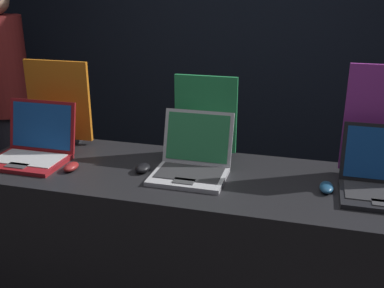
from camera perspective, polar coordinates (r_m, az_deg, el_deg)
name	(u,v)px	position (r m, az deg, el deg)	size (l,w,h in m)	color
wall_back	(246,31)	(3.52, 6.88, 14.06)	(8.00, 0.05, 2.80)	black
display_counter	(189,257)	(2.32, -0.38, -14.12)	(2.10, 0.66, 0.91)	black
laptop_front	(33,147)	(2.38, -19.54, -0.39)	(0.37, 0.33, 0.28)	maroon
mouse_front	(71,167)	(2.21, -15.09, -2.81)	(0.06, 0.10, 0.04)	maroon
promo_stand_front	(59,104)	(2.56, -16.55, 4.87)	(0.37, 0.07, 0.45)	black
laptop_middle	(192,161)	(2.08, 0.04, -2.14)	(0.34, 0.34, 0.27)	#B7B7BC
mouse_middle	(143,168)	(2.13, -6.28, -3.05)	(0.07, 0.09, 0.04)	black
promo_stand_middle	(205,118)	(2.27, 1.72, 3.32)	(0.32, 0.07, 0.41)	black
laptop_back	(382,180)	(2.05, 22.94, -4.21)	(0.33, 0.31, 0.27)	black
mouse_back	(326,187)	(2.01, 16.71, -5.29)	(0.06, 0.11, 0.04)	navy
promo_stand_back	(382,125)	(2.16, 23.03, 2.23)	(0.33, 0.07, 0.51)	black
person_bystander	(8,104)	(3.56, -22.31, 4.72)	(0.33, 0.33, 1.75)	#282833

